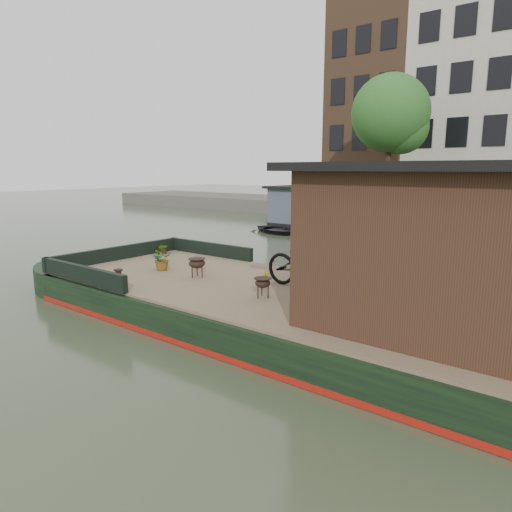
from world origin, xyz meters
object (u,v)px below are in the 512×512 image
Objects in this scene: potted_plant_a at (158,261)px; brazier_front at (263,288)px; dinghy at (276,227)px; cabin at (444,244)px; bicycle at (308,264)px; brazier_rear at (197,268)px.

potted_plant_a is 3.45m from brazier_front.
potted_plant_a is 11.41m from dinghy.
cabin reaches higher than brazier_front.
bicycle is 12.80m from dinghy.
brazier_front is (3.42, -0.42, 0.00)m from potted_plant_a.
cabin reaches higher than brazier_rear.
cabin is at bearing -107.89° from dinghy.
cabin is 2.78m from bicycle.
potted_plant_a is 1.32m from brazier_rear.
brazier_front is (-0.34, -1.02, -0.32)m from bicycle.
potted_plant_a is (-6.40, -0.11, -1.05)m from cabin.
potted_plant_a reaches higher than dinghy.
brazier_front reaches higher than potted_plant_a.
bicycle reaches higher than brazier_rear.
brazier_rear is at bearing -125.78° from dinghy.
brazier_rear is (-5.08, -0.13, -1.02)m from cabin.
dinghy is at bearing 124.49° from brazier_front.
bicycle is 2.54m from brazier_rear.
potted_plant_a is 0.98× the size of brazier_front.
potted_plant_a is at bearing -131.64° from dinghy.
brazier_rear is 11.97m from dinghy.
cabin is at bearing -98.89° from bicycle.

